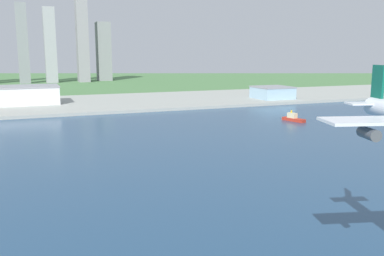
{
  "coord_description": "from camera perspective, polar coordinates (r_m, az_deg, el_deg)",
  "views": [
    {
      "loc": [
        -57.22,
        98.6,
        46.72
      ],
      "look_at": [
        1.87,
        245.55,
        18.3
      ],
      "focal_mm": 38.9,
      "sensor_mm": 36.0,
      "label": 1
    }
  ],
  "objects": [
    {
      "name": "industrial_pier",
      "position": [
        398.17,
        -13.52,
        3.33
      ],
      "size": [
        840.0,
        140.0,
        2.5
      ],
      "primitive_type": "cube",
      "color": "#9FA49B",
      "rests_on": "ground"
    },
    {
      "name": "water_bay",
      "position": [
        159.51,
        0.12,
        -6.83
      ],
      "size": [
        840.0,
        360.0,
        0.15
      ],
      "primitive_type": "cube",
      "color": "navy",
      "rests_on": "ground"
    },
    {
      "name": "distant_skyline",
      "position": [
        725.96,
        -19.37,
        10.64
      ],
      "size": [
        248.16,
        49.75,
        140.85
      ],
      "color": "gray",
      "rests_on": "ground"
    },
    {
      "name": "warehouse_main",
      "position": [
        399.71,
        -22.02,
        4.24
      ],
      "size": [
        59.12,
        40.81,
        16.07
      ],
      "color": "white",
      "rests_on": "industrial_pier"
    },
    {
      "name": "tugboat_small",
      "position": [
        299.09,
        13.7,
        1.32
      ],
      "size": [
        8.79,
        18.25,
        7.4
      ],
      "color": "#B22D1E",
      "rests_on": "water_bay"
    },
    {
      "name": "warehouse_annex",
      "position": [
        423.82,
        10.97,
        4.82
      ],
      "size": [
        34.11,
        34.08,
        12.06
      ],
      "color": "#99BCD1",
      "rests_on": "industrial_pier"
    },
    {
      "name": "ground_plane",
      "position": [
        214.52,
        -5.9,
        -2.46
      ],
      "size": [
        2400.0,
        2400.0,
        0.0
      ],
      "primitive_type": "plane",
      "color": "#4D7D47"
    }
  ]
}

